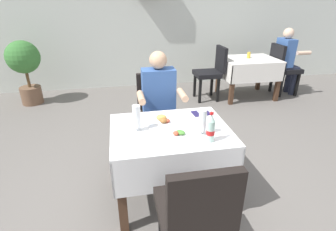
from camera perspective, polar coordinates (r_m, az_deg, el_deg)
ground_plane at (r=2.72m, az=1.97°, el=-16.05°), size 11.00×11.00×0.00m
back_wall at (r=5.53m, az=-6.35°, el=21.68°), size 11.00×0.12×2.97m
main_dining_table at (r=2.33m, az=0.47°, el=-6.81°), size 1.02×0.80×0.73m
chair_far_diner_seat at (r=3.02m, az=-2.46°, el=0.95°), size 0.44×0.50×0.97m
chair_near_camera_side at (r=1.73m, az=5.94°, el=-20.40°), size 0.44×0.50×0.97m
seated_diner_far at (r=2.87m, az=-1.88°, el=2.98°), size 0.50×0.46×1.26m
plate_near_camera at (r=2.14m, az=2.66°, el=-4.09°), size 0.23×0.23×0.05m
plate_far_diner at (r=2.34m, az=-1.38°, el=-1.09°), size 0.24×0.24×0.06m
beer_glass_left at (r=2.12m, az=7.61°, el=-1.51°), size 0.07×0.07×0.22m
beer_glass_middle at (r=2.17m, az=-6.91°, el=-0.46°), size 0.07×0.07×0.23m
cola_bottle_primary at (r=2.03m, az=9.37°, el=-2.91°), size 0.07×0.07×0.25m
napkin_cutlery_set at (r=2.55m, az=7.30°, el=0.55°), size 0.18×0.19×0.01m
background_dining_table at (r=5.13m, az=17.27°, el=9.90°), size 1.01×0.79×0.73m
background_chair_left at (r=4.84m, az=9.67°, el=9.85°), size 0.50×0.44×0.97m
background_chair_right at (r=5.49m, az=23.97°, el=9.85°), size 0.50×0.44×0.97m
background_patron at (r=5.49m, az=24.69°, el=11.42°), size 0.46×0.50×1.26m
background_table_tumbler at (r=5.11m, az=17.38°, el=12.58°), size 0.06×0.06×0.11m
potted_plant_corner at (r=5.15m, az=-29.04°, el=9.76°), size 0.55×0.55×1.11m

